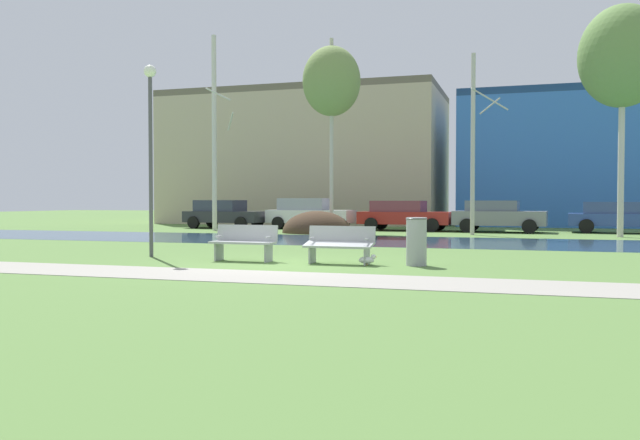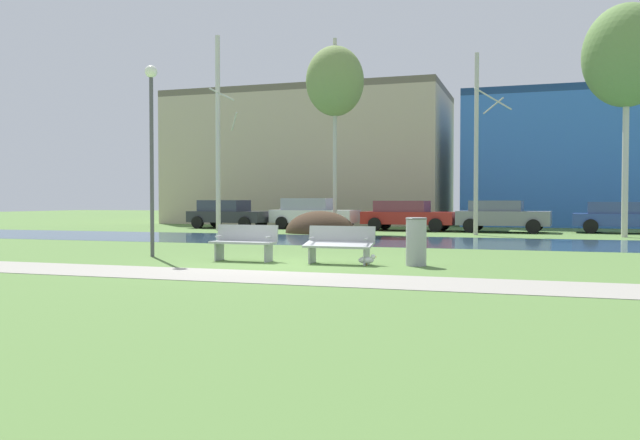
{
  "view_description": "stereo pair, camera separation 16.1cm",
  "coord_description": "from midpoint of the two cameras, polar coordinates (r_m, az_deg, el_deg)",
  "views": [
    {
      "loc": [
        5.22,
        -13.84,
        1.46
      ],
      "look_at": [
        0.64,
        0.88,
        1.0
      ],
      "focal_mm": 36.58,
      "sensor_mm": 36.0,
      "label": 1
    },
    {
      "loc": [
        5.38,
        -13.79,
        1.46
      ],
      "look_at": [
        0.64,
        0.88,
        1.0
      ],
      "focal_mm": 36.58,
      "sensor_mm": 36.0,
      "label": 2
    }
  ],
  "objects": [
    {
      "name": "parked_hatch_third_red",
      "position": [
        31.85,
        7.17,
        0.45
      ],
      "size": [
        4.57,
        2.18,
        1.45
      ],
      "color": "maroon",
      "rests_on": "ground"
    },
    {
      "name": "parked_van_nearest_dark",
      "position": [
        34.65,
        -8.53,
        0.57
      ],
      "size": [
        4.34,
        2.29,
        1.48
      ],
      "color": "#282B30",
      "rests_on": "ground"
    },
    {
      "name": "bench_left",
      "position": [
        15.84,
        -6.96,
        -1.88
      ],
      "size": [
        1.61,
        0.59,
        0.87
      ],
      "color": "#9EA0A3",
      "rests_on": "ground"
    },
    {
      "name": "building_beige_block",
      "position": [
        42.76,
        -1.24,
        5.37
      ],
      "size": [
        17.34,
        8.98,
        8.37
      ],
      "color": "#BCAD8E",
      "rests_on": "ground"
    },
    {
      "name": "parked_wagon_fourth_grey",
      "position": [
        31.15,
        15.16,
        0.4
      ],
      "size": [
        4.25,
        2.35,
        1.46
      ],
      "color": "slate",
      "rests_on": "ground"
    },
    {
      "name": "building_blue_store",
      "position": [
        40.7,
        22.07,
        4.93
      ],
      "size": [
        13.98,
        7.37,
        7.66
      ],
      "color": "#3870C6",
      "rests_on": "ground"
    },
    {
      "name": "birch_center",
      "position": [
        29.13,
        24.8,
        12.83
      ],
      "size": [
        3.38,
        3.38,
        9.21
      ],
      "color": "beige",
      "rests_on": "ground"
    },
    {
      "name": "trash_bin",
      "position": [
        14.76,
        8.12,
        -1.81
      ],
      "size": [
        0.48,
        0.48,
        1.08
      ],
      "color": "#999B9E",
      "rests_on": "ground"
    },
    {
      "name": "bench_right",
      "position": [
        15.02,
        1.42,
        -2.07
      ],
      "size": [
        1.61,
        0.59,
        0.87
      ],
      "color": "#9EA0A3",
      "rests_on": "ground"
    },
    {
      "name": "soil_mound",
      "position": [
        29.25,
        -0.42,
        -1.15
      ],
      "size": [
        3.2,
        2.59,
        1.99
      ],
      "primitive_type": "ellipsoid",
      "color": "#423021",
      "rests_on": "ground"
    },
    {
      "name": "river_band",
      "position": [
        23.73,
        4.36,
        -1.81
      ],
      "size": [
        80.0,
        6.2,
        0.01
      ],
      "primitive_type": "cube",
      "color": "#33516B",
      "rests_on": "ground"
    },
    {
      "name": "birch_far_left",
      "position": [
        32.31,
        -9.35,
        7.57
      ],
      "size": [
        1.22,
        2.01,
        9.46
      ],
      "color": "beige",
      "rests_on": "ground"
    },
    {
      "name": "birch_left",
      "position": [
        30.72,
        0.86,
        12.0
      ],
      "size": [
        2.68,
        2.68,
        8.94
      ],
      "color": "#BCB7A8",
      "rests_on": "ground"
    },
    {
      "name": "seagull",
      "position": [
        14.7,
        3.86,
        -3.49
      ],
      "size": [
        0.43,
        0.16,
        0.26
      ],
      "color": "white",
      "rests_on": "ground"
    },
    {
      "name": "ground_plane",
      "position": [
        24.44,
        4.74,
        -1.72
      ],
      "size": [
        120.0,
        120.0,
        0.0
      ],
      "primitive_type": "plane",
      "color": "#517538"
    },
    {
      "name": "parked_suv_fifth_blue",
      "position": [
        32.1,
        24.57,
        0.28
      ],
      "size": [
        4.59,
        2.19,
        1.4
      ],
      "color": "#2D4793",
      "rests_on": "ground"
    },
    {
      "name": "parked_sedan_second_white",
      "position": [
        33.53,
        -1.08,
        0.62
      ],
      "size": [
        4.54,
        2.25,
        1.58
      ],
      "color": "silver",
      "rests_on": "ground"
    },
    {
      "name": "birch_center_left",
      "position": [
        28.53,
        13.14,
        6.66
      ],
      "size": [
        1.54,
        2.56,
        7.69
      ],
      "color": "#BCB7A8",
      "rests_on": "ground"
    },
    {
      "name": "paved_path_strip",
      "position": [
        12.74,
        -7.43,
        -4.87
      ],
      "size": [
        60.0,
        1.95,
        0.01
      ],
      "primitive_type": "cube",
      "color": "gray",
      "rests_on": "ground"
    },
    {
      "name": "streetlamp",
      "position": [
        17.56,
        -14.87,
        7.82
      ],
      "size": [
        0.32,
        0.32,
        4.96
      ],
      "color": "#4C4C51",
      "rests_on": "ground"
    }
  ]
}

